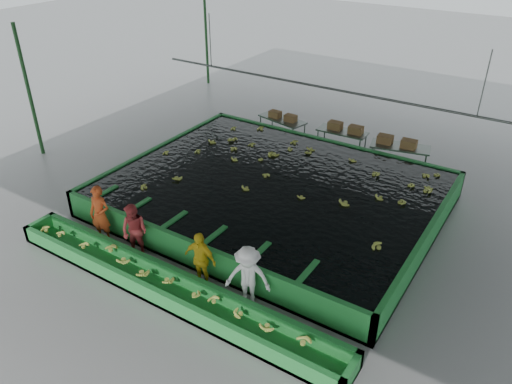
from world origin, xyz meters
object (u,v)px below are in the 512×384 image
Objects in this scene: packing_table_left at (282,129)px; box_stack_right at (396,145)px; flotation_tank at (273,194)px; worker_a at (100,214)px; box_stack_mid at (345,131)px; packing_table_mid at (341,141)px; packing_table_right at (399,158)px; box_stack_left at (283,119)px; worker_b at (135,231)px; worker_c at (200,259)px; sorting_trough at (167,287)px; worker_d at (248,277)px.

box_stack_right is at bearing -1.06° from packing_table_left.
worker_a reaches higher than flotation_tank.
worker_a is at bearing -109.88° from box_stack_mid.
worker_a is 9.89m from packing_table_mid.
packing_table_left is 2.71m from box_stack_mid.
box_stack_left is (-4.93, 0.00, 0.45)m from packing_table_right.
packing_table_right is 1.70× the size of box_stack_left.
worker_a is 1.26× the size of box_stack_mid.
worker_a is 9.94m from box_stack_mid.
box_stack_left is at bearing 116.83° from flotation_tank.
packing_table_left is 0.97× the size of packing_table_right.
worker_b is 2.27m from worker_c.
worker_d is (1.90, 0.80, 0.60)m from sorting_trough.
worker_b reaches higher than sorting_trough.
worker_d is at bearing -64.60° from box_stack_left.
worker_a is 1.34m from worker_b.
flotation_tank is 4.34m from worker_c.
box_stack_mid is 2.20m from box_stack_right.
box_stack_right is (0.50, 8.98, 0.11)m from worker_d.
sorting_trough is 5.90× the size of worker_d.
worker_d is at bearing -64.49° from packing_table_left.
flotation_tank is at bearing 90.00° from sorting_trough.
flotation_tank is 4.91× the size of packing_table_left.
box_stack_mid is at bearing 57.07° from worker_a.
packing_table_mid is 2.44m from packing_table_right.
box_stack_left reaches higher than box_stack_mid.
worker_d is (1.90, -4.30, 0.40)m from flotation_tank.
box_stack_right is at bearing 75.19° from worker_c.
sorting_trough is at bearing -122.11° from worker_c.
flotation_tank is 5.07m from box_stack_mid.
packing_table_mid is (-1.77, 9.33, -0.41)m from worker_d.
box_stack_right reaches higher than packing_table_left.
worker_c is (3.60, 0.00, -0.09)m from worker_a.
packing_table_mid is at bearing 7.03° from box_stack_left.
worker_c is 0.82× the size of packing_table_mid.
worker_b is at bearing -115.78° from packing_table_right.
box_stack_left is at bearing 104.88° from worker_c.
flotation_tank is 7.20× the size of box_stack_mid.
box_stack_mid is at bearing 87.39° from flotation_tank.
worker_c reaches higher than packing_table_mid.
box_stack_right is at bearing -0.43° from box_stack_left.
worker_c is 9.35m from box_stack_mid.
worker_c reaches higher than sorting_trough.
flotation_tank is at bearing 56.86° from worker_b.
packing_table_right is at bearing 75.49° from sorting_trough.
worker_d is 1.38× the size of box_stack_left.
flotation_tank is 5.36m from packing_table_left.
box_stack_left is 2.64m from box_stack_mid.
box_stack_mid reaches higher than packing_table_mid.
flotation_tank is 5.90× the size of worker_d.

